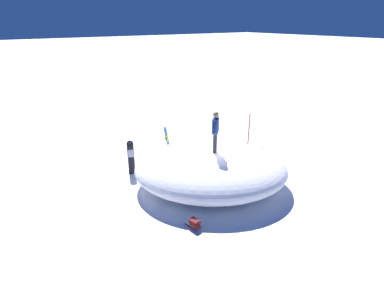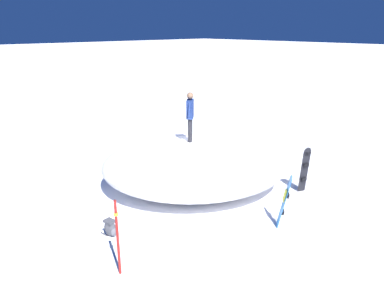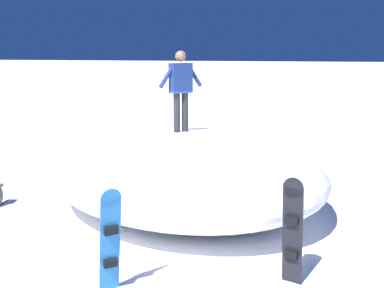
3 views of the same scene
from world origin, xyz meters
TOP-DOWN VIEW (x-y plane):
  - ground at (0.00, 0.00)m, footprint 240.00×240.00m
  - snow_mound at (-0.16, -0.10)m, footprint 8.35×8.08m
  - snowboarder_standing at (-0.11, -0.27)m, footprint 0.82×0.76m
  - snowboard_primary_upright at (-2.48, 2.89)m, footprint 0.33×0.25m
  - snowboard_secondary_upright at (-0.04, 3.69)m, footprint 0.42×0.42m
  - backpack_near at (3.81, 0.76)m, footprint 0.32×0.53m
  - backpack_far at (-2.47, -2.15)m, footprint 0.35×0.67m
  - trail_marker_pole at (4.47, 2.30)m, footprint 0.10×0.10m

SIDE VIEW (x-z plane):
  - ground at x=0.00m, z-range 0.00..0.00m
  - backpack_far at x=-2.47m, z-range 0.00..0.35m
  - backpack_near at x=3.81m, z-range 0.00..0.49m
  - snow_mound at x=-0.16m, z-range 0.00..1.62m
  - snowboard_secondary_upright at x=-0.04m, z-range 0.03..1.61m
  - snowboard_primary_upright at x=-2.48m, z-range 0.03..1.66m
  - trail_marker_pole at x=4.47m, z-range 0.05..1.92m
  - snowboarder_standing at x=-0.11m, z-range 1.76..3.47m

